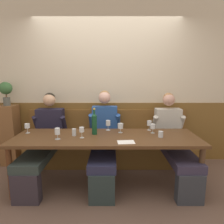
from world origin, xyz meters
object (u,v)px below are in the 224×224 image
(person_left_seat, at_px, (104,137))
(water_tumbler_left, at_px, (74,132))
(wine_glass_near_bucket, at_px, (27,126))
(wall_bench, at_px, (107,149))
(person_center_right_seat, at_px, (44,137))
(water_tumbler_right, at_px, (161,134))
(person_right_seat, at_px, (174,138))
(wine_glass_by_bottle, at_px, (153,127))
(wine_glass_right_end, at_px, (108,123))
(wine_glass_center_rear, at_px, (82,130))
(wine_bottle_clear_water, at_px, (94,123))
(wine_glass_left_end, at_px, (149,124))
(potted_plant, at_px, (6,90))
(dining_table, at_px, (106,141))
(wine_glass_mid_right, at_px, (120,126))
(wine_glass_mid_left, at_px, (57,132))

(person_left_seat, relative_size, water_tumbler_left, 13.44)
(wine_glass_near_bucket, distance_m, water_tumbler_left, 0.70)
(wall_bench, distance_m, water_tumbler_left, 0.93)
(person_center_right_seat, relative_size, water_tumbler_right, 15.34)
(person_right_seat, height_order, wine_glass_by_bottle, person_right_seat)
(person_left_seat, relative_size, wine_glass_right_end, 8.43)
(person_right_seat, bearing_deg, wine_glass_near_bucket, -175.71)
(wall_bench, height_order, wine_glass_center_rear, wall_bench)
(wine_bottle_clear_water, bearing_deg, wine_glass_right_end, 48.63)
(wine_glass_left_end, relative_size, potted_plant, 0.37)
(person_center_right_seat, distance_m, person_right_seat, 1.97)
(person_center_right_seat, bearing_deg, wine_glass_left_end, -0.66)
(person_left_seat, bearing_deg, potted_plant, 166.04)
(wine_glass_near_bucket, height_order, potted_plant, potted_plant)
(water_tumbler_left, distance_m, potted_plant, 1.53)
(water_tumbler_left, bearing_deg, dining_table, -3.23)
(person_right_seat, bearing_deg, wine_glass_mid_right, -170.54)
(wine_bottle_clear_water, relative_size, wine_glass_mid_left, 2.51)
(wall_bench, distance_m, person_center_right_seat, 1.07)
(wall_bench, xyz_separation_m, dining_table, (0.00, -0.69, 0.37))
(person_right_seat, relative_size, wine_glass_right_end, 8.18)
(wine_glass_near_bucket, height_order, wine_glass_left_end, wine_glass_left_end)
(wine_glass_mid_right, relative_size, water_tumbler_left, 1.40)
(wine_glass_center_rear, bearing_deg, person_center_right_seat, 148.33)
(wall_bench, xyz_separation_m, wine_glass_by_bottle, (0.66, -0.54, 0.53))
(wine_glass_right_end, xyz_separation_m, wine_glass_mid_left, (-0.64, -0.43, -0.00))
(wine_glass_near_bucket, relative_size, wine_glass_by_bottle, 1.05)
(wine_glass_right_end, distance_m, wine_glass_mid_left, 0.78)
(person_center_right_seat, xyz_separation_m, wine_glass_right_end, (0.98, -0.02, 0.22))
(person_center_right_seat, height_order, wine_glass_mid_left, person_center_right_seat)
(wall_bench, xyz_separation_m, wine_glass_mid_left, (-0.62, -0.82, 0.54))
(wine_glass_mid_left, height_order, water_tumbler_left, wine_glass_mid_left)
(wall_bench, relative_size, wine_glass_center_rear, 19.34)
(person_right_seat, relative_size, wine_glass_mid_right, 9.30)
(dining_table, xyz_separation_m, person_left_seat, (-0.04, 0.31, -0.04))
(wine_glass_left_end, bearing_deg, person_right_seat, 0.92)
(person_center_right_seat, distance_m, wine_bottle_clear_water, 0.87)
(wall_bench, relative_size, wine_glass_by_bottle, 21.03)
(wine_bottle_clear_water, relative_size, wine_glass_left_end, 2.53)
(wine_glass_near_bucket, bearing_deg, wine_glass_mid_left, -28.90)
(wine_glass_by_bottle, distance_m, water_tumbler_left, 1.11)
(water_tumbler_right, height_order, potted_plant, potted_plant)
(wall_bench, relative_size, person_right_seat, 2.22)
(wine_glass_center_rear, bearing_deg, wine_glass_near_bucket, 164.74)
(wine_glass_left_end, height_order, water_tumbler_right, wine_glass_left_end)
(wall_bench, bearing_deg, wine_glass_center_rear, -112.76)
(water_tumbler_left, bearing_deg, water_tumbler_right, -3.56)
(person_center_right_seat, bearing_deg, potted_plant, 151.43)
(wine_glass_by_bottle, bearing_deg, water_tumbler_left, -173.59)
(wall_bench, relative_size, wine_glass_mid_right, 20.65)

